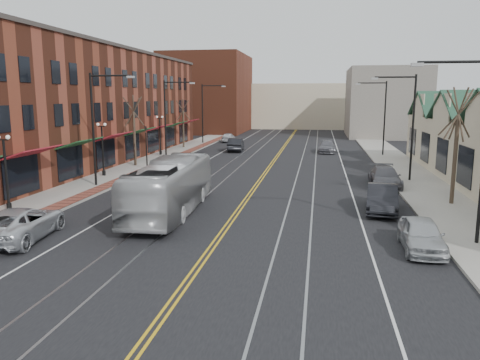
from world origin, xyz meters
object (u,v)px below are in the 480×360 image
(parked_suv, at_px, (20,223))
(parked_car_d, at_px, (383,175))
(transit_bus, at_px, (171,187))
(parked_car_a, at_px, (421,235))
(parked_car_c, at_px, (385,177))
(parked_car_b, at_px, (382,198))

(parked_suv, xyz_separation_m, parked_car_d, (18.29, 17.07, -0.02))
(transit_bus, xyz_separation_m, parked_car_a, (12.58, -4.46, -0.81))
(parked_suv, xyz_separation_m, parked_car_c, (18.29, 15.88, -0.02))
(parked_car_c, bearing_deg, parked_suv, -138.88)
(transit_bus, xyz_separation_m, parked_suv, (-5.34, -5.87, -0.76))
(parked_car_b, relative_size, parked_car_d, 1.10)
(parked_car_a, xyz_separation_m, parked_car_c, (0.37, 14.47, 0.03))
(parked_car_b, bearing_deg, parked_car_a, -77.11)
(transit_bus, distance_m, parked_car_a, 13.38)
(transit_bus, bearing_deg, parked_car_a, 158.07)
(parked_car_a, bearing_deg, transit_bus, 161.69)
(parked_car_a, bearing_deg, parked_car_c, 89.76)
(parked_suv, bearing_deg, parked_car_a, 177.53)
(parked_car_d, bearing_deg, parked_car_c, -84.47)
(parked_car_c, xyz_separation_m, parked_car_d, (0.00, 1.20, 0.00))
(parked_car_d, bearing_deg, transit_bus, -133.60)
(parked_suv, distance_m, parked_car_d, 25.02)
(transit_bus, xyz_separation_m, parked_car_d, (12.95, 11.21, -0.78))
(parked_car_b, bearing_deg, transit_bus, -162.69)
(parked_car_a, relative_size, parked_car_b, 0.87)
(parked_car_a, xyz_separation_m, parked_car_d, (0.37, 15.67, 0.04))
(parked_car_b, distance_m, parked_car_d, 8.97)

